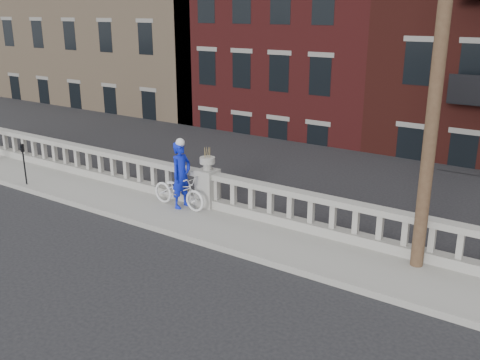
# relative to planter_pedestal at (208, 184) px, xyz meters

# --- Properties ---
(ground) EXTENTS (120.00, 120.00, 0.00)m
(ground) POSITION_rel_planter_pedestal_xyz_m (0.00, -3.95, -0.83)
(ground) COLOR black
(ground) RESTS_ON ground
(sidewalk) EXTENTS (32.00, 2.20, 0.15)m
(sidewalk) POSITION_rel_planter_pedestal_xyz_m (0.00, -0.95, -0.76)
(sidewalk) COLOR gray
(sidewalk) RESTS_ON ground
(balustrade) EXTENTS (28.00, 0.34, 1.03)m
(balustrade) POSITION_rel_planter_pedestal_xyz_m (0.00, 0.00, -0.19)
(balustrade) COLOR gray
(balustrade) RESTS_ON sidewalk
(planter_pedestal) EXTENTS (0.55, 0.55, 1.76)m
(planter_pedestal) POSITION_rel_planter_pedestal_xyz_m (0.00, 0.00, 0.00)
(planter_pedestal) COLOR gray
(planter_pedestal) RESTS_ON sidewalk
(lower_level) EXTENTS (80.00, 44.00, 20.80)m
(lower_level) POSITION_rel_planter_pedestal_xyz_m (0.56, 19.09, 1.80)
(lower_level) COLOR #605E59
(lower_level) RESTS_ON ground
(utility_pole) EXTENTS (1.60, 0.28, 10.00)m
(utility_pole) POSITION_rel_planter_pedestal_xyz_m (6.20, -0.35, 4.41)
(utility_pole) COLOR #422D1E
(utility_pole) RESTS_ON sidewalk
(parking_meter_b) EXTENTS (0.10, 0.09, 1.36)m
(parking_meter_b) POSITION_rel_planter_pedestal_xyz_m (-6.16, -1.80, 0.17)
(parking_meter_b) COLOR black
(parking_meter_b) RESTS_ON sidewalk
(bicycle) EXTENTS (1.90, 0.71, 0.99)m
(bicycle) POSITION_rel_planter_pedestal_xyz_m (-0.64, -0.55, -0.19)
(bicycle) COLOR silver
(bicycle) RESTS_ON sidewalk
(cyclist) EXTENTS (0.48, 0.72, 1.94)m
(cyclist) POSITION_rel_planter_pedestal_xyz_m (-0.57, -0.50, 0.29)
(cyclist) COLOR #0C1BB8
(cyclist) RESTS_ON sidewalk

